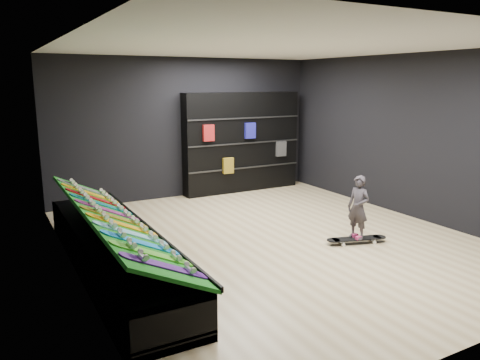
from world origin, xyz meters
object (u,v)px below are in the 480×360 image
floor_skateboard (356,241)px  child (358,220)px  display_rack (113,253)px  back_shelving (242,142)px

floor_skateboard → child: size_ratio=1.64×
display_rack → child: size_ratio=7.53×
floor_skateboard → child: (0.00, 0.00, 0.34)m
display_rack → floor_skateboard: (3.61, -0.76, -0.21)m
display_rack → floor_skateboard: display_rack is taller
display_rack → child: bearing=-11.9°
back_shelving → child: back_shelving is taller
back_shelving → child: 4.15m
display_rack → child: child is taller
back_shelving → floor_skateboard: size_ratio=2.87×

